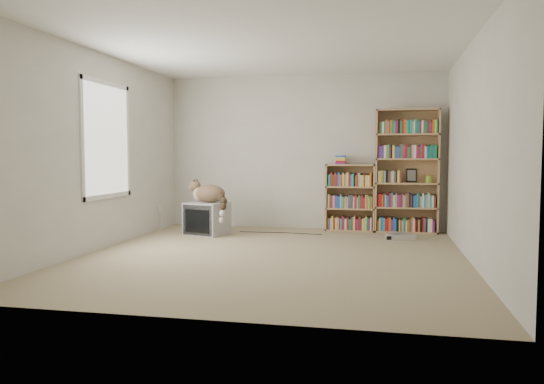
% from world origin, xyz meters
% --- Properties ---
extents(floor, '(4.50, 5.00, 0.01)m').
position_xyz_m(floor, '(0.00, 0.00, 0.00)').
color(floor, tan).
rests_on(floor, ground).
extents(wall_back, '(4.50, 0.02, 2.50)m').
position_xyz_m(wall_back, '(0.00, 2.50, 1.25)').
color(wall_back, silver).
rests_on(wall_back, floor).
extents(wall_front, '(4.50, 0.02, 2.50)m').
position_xyz_m(wall_front, '(0.00, -2.50, 1.25)').
color(wall_front, silver).
rests_on(wall_front, floor).
extents(wall_left, '(0.02, 5.00, 2.50)m').
position_xyz_m(wall_left, '(-2.25, 0.00, 1.25)').
color(wall_left, silver).
rests_on(wall_left, floor).
extents(wall_right, '(0.02, 5.00, 2.50)m').
position_xyz_m(wall_right, '(2.25, 0.00, 1.25)').
color(wall_right, silver).
rests_on(wall_right, floor).
extents(ceiling, '(4.50, 5.00, 0.02)m').
position_xyz_m(ceiling, '(0.00, 0.00, 2.50)').
color(ceiling, white).
rests_on(ceiling, wall_back).
extents(window, '(0.02, 1.22, 1.52)m').
position_xyz_m(window, '(-2.24, 0.20, 1.40)').
color(window, white).
rests_on(window, wall_left).
extents(crt_tv, '(0.68, 0.64, 0.49)m').
position_xyz_m(crt_tv, '(-1.32, 1.49, 0.24)').
color(crt_tv, '#A6A6A8').
rests_on(crt_tv, floor).
extents(cat, '(0.71, 0.59, 0.59)m').
position_xyz_m(cat, '(-1.25, 1.48, 0.59)').
color(cat, '#352515').
rests_on(cat, crt_tv).
extents(bookcase_tall, '(0.95, 0.30, 1.91)m').
position_xyz_m(bookcase_tall, '(1.64, 2.36, 0.90)').
color(bookcase_tall, tan).
rests_on(bookcase_tall, floor).
extents(bookcase_short, '(0.77, 0.30, 1.06)m').
position_xyz_m(bookcase_short, '(0.77, 2.36, 0.49)').
color(bookcase_short, tan).
rests_on(bookcase_short, floor).
extents(book_stack, '(0.20, 0.26, 0.14)m').
position_xyz_m(book_stack, '(0.64, 2.31, 1.13)').
color(book_stack, '#B1171E').
rests_on(book_stack, bookcase_short).
extents(green_mug, '(0.10, 0.10, 0.11)m').
position_xyz_m(green_mug, '(1.97, 2.34, 0.83)').
color(green_mug, '#7FA72F').
rests_on(green_mug, bookcase_tall).
extents(framed_print, '(0.16, 0.05, 0.21)m').
position_xyz_m(framed_print, '(1.72, 2.44, 0.88)').
color(framed_print, black).
rests_on(framed_print, bookcase_tall).
extents(dvd_player, '(0.44, 0.39, 0.08)m').
position_xyz_m(dvd_player, '(1.54, 1.60, 0.04)').
color(dvd_player, silver).
rests_on(dvd_player, floor).
extents(wall_outlet, '(0.01, 0.08, 0.13)m').
position_xyz_m(wall_outlet, '(-2.24, 1.83, 0.32)').
color(wall_outlet, silver).
rests_on(wall_outlet, wall_left).
extents(floor_cables, '(1.20, 0.70, 0.01)m').
position_xyz_m(floor_cables, '(-0.12, 1.69, 0.00)').
color(floor_cables, black).
rests_on(floor_cables, floor).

